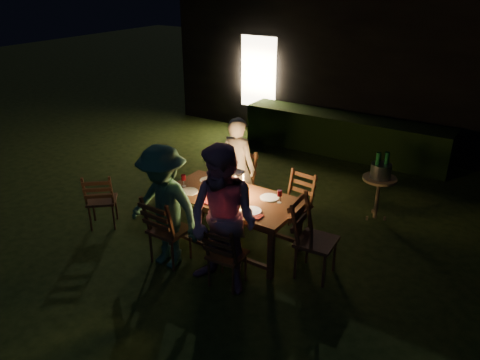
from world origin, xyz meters
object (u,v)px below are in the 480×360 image
Objects in this scene: lantern at (237,185)px; bottle_table at (216,182)px; chair_spare at (103,209)px; ice_bucket at (381,171)px; side_table at (379,182)px; bottle_bucket_a at (377,168)px; bottle_bucket_b at (385,167)px; chair_far_right at (294,215)px; chair_end at (314,252)px; person_opp_left at (164,208)px; person_house_side at (238,167)px; chair_near_left at (169,241)px; chair_far_left at (236,196)px; person_opp_right at (223,221)px; dining_table at (232,201)px; chair_near_right at (227,265)px.

lantern is 1.25× the size of bottle_table.
ice_bucket is at bearing -3.77° from chair_spare.
side_table is 0.25m from bottle_bucket_a.
lantern is 2.32m from bottle_bucket_b.
chair_end is at bearing 136.55° from chair_far_right.
chair_far_right is 0.57× the size of person_opp_left.
bottle_table is (0.18, -0.82, 0.12)m from person_house_side.
chair_near_left is 1.09× the size of chair_far_right.
person_opp_left reaches higher than chair_far_left.
chair_spare is 2.09m from person_house_side.
bottle_table is (-0.68, 0.83, -0.00)m from person_opp_right.
chair_far_left is at bearing -119.21° from chair_end.
lantern is at bearing -127.72° from ice_bucket.
person_house_side reaches higher than side_table.
chair_end is (1.23, -0.03, -0.36)m from dining_table.
ice_bucket is 0.94× the size of bottle_bucket_a.
chair_spare is (-1.43, 0.19, -0.03)m from chair_near_left.
person_opp_right is at bearing 117.41° from chair_far_left.
chair_far_right is 1.47m from ice_bucket.
chair_spare is 0.58× the size of person_house_side.
ice_bucket is at bearing 53.20° from dining_table.
chair_far_right is 1.95m from person_opp_left.
chair_far_right reaches higher than dining_table.
person_opp_right is (-0.79, -0.80, 0.58)m from chair_end.
person_opp_right is at bearing -48.04° from chair_end.
chair_spare is 2.15m from lantern.
bottle_table reaches higher than chair_far_left.
person_opp_left reaches higher than chair_near_left.
lantern is (-1.18, 0.08, 0.60)m from chair_end.
chair_end is 1.59m from bottle_table.
person_opp_right reaches higher than chair_near_right.
bottle_table is 0.88× the size of bottle_bucket_a.
chair_spare is at bearing 173.50° from chair_near_left.
chair_far_right reaches higher than ice_bucket.
dining_table is at bearing -94.56° from chair_end.
person_house_side reaches higher than bottle_bucket_a.
person_opp_left reaches higher than dining_table.
chair_far_right is at bearing 80.99° from chair_near_right.
chair_far_left is at bearing 120.30° from dining_table.
chair_spare is 1.86m from bottle_table.
bottle_table reaches higher than bottle_bucket_a.
chair_far_left reaches higher than bottle_bucket_a.
chair_near_left reaches higher than bottle_bucket_a.
chair_far_right is at bearing 57.77° from person_opp_left.
side_table is (1.90, 2.64, -0.22)m from person_opp_left.
lantern is (0.48, -0.78, 0.13)m from person_house_side.
dining_table is 6.57× the size of bottle_table.
bottle_bucket_a is at bearing 171.91° from chair_end.
lantern is 1.09× the size of bottle_bucket_a.
chair_near_right is 1.09m from chair_end.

